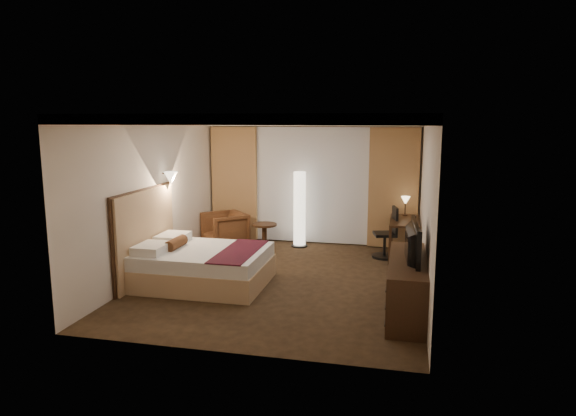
% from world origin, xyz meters
% --- Properties ---
extents(floor, '(4.50, 5.50, 0.01)m').
position_xyz_m(floor, '(0.00, 0.00, 0.00)').
color(floor, black).
rests_on(floor, ground).
extents(ceiling, '(4.50, 5.50, 0.01)m').
position_xyz_m(ceiling, '(0.00, 0.00, 2.70)').
color(ceiling, white).
rests_on(ceiling, back_wall).
extents(back_wall, '(4.50, 0.02, 2.70)m').
position_xyz_m(back_wall, '(0.00, 2.75, 1.35)').
color(back_wall, beige).
rests_on(back_wall, floor).
extents(left_wall, '(0.02, 5.50, 2.70)m').
position_xyz_m(left_wall, '(-2.25, 0.00, 1.35)').
color(left_wall, beige).
rests_on(left_wall, floor).
extents(right_wall, '(0.02, 5.50, 2.70)m').
position_xyz_m(right_wall, '(2.25, 0.00, 1.35)').
color(right_wall, beige).
rests_on(right_wall, floor).
extents(crown_molding, '(4.50, 5.50, 0.12)m').
position_xyz_m(crown_molding, '(0.00, 0.00, 2.64)').
color(crown_molding, black).
rests_on(crown_molding, ceiling).
extents(soffit, '(4.50, 0.50, 0.20)m').
position_xyz_m(soffit, '(0.00, 2.50, 2.60)').
color(soffit, white).
rests_on(soffit, ceiling).
extents(curtain_sheer, '(2.48, 0.04, 2.45)m').
position_xyz_m(curtain_sheer, '(0.00, 2.67, 1.25)').
color(curtain_sheer, silver).
rests_on(curtain_sheer, back_wall).
extents(curtain_left_drape, '(1.00, 0.14, 2.45)m').
position_xyz_m(curtain_left_drape, '(-1.70, 2.61, 1.25)').
color(curtain_left_drape, '#B17F51').
rests_on(curtain_left_drape, back_wall).
extents(curtain_right_drape, '(1.00, 0.14, 2.45)m').
position_xyz_m(curtain_right_drape, '(1.70, 2.61, 1.25)').
color(curtain_right_drape, '#B17F51').
rests_on(curtain_right_drape, back_wall).
extents(wall_sconce, '(0.24, 0.24, 0.24)m').
position_xyz_m(wall_sconce, '(-2.09, 0.30, 1.62)').
color(wall_sconce, white).
rests_on(wall_sconce, left_wall).
extents(bed, '(2.00, 1.56, 0.58)m').
position_xyz_m(bed, '(-1.19, -0.48, 0.29)').
color(bed, white).
rests_on(bed, floor).
extents(headboard, '(0.12, 1.86, 1.50)m').
position_xyz_m(headboard, '(-2.20, -0.48, 0.75)').
color(headboard, tan).
rests_on(headboard, floor).
extents(armchair, '(1.08, 1.08, 0.81)m').
position_xyz_m(armchair, '(-1.68, 1.88, 0.41)').
color(armchair, '#523118').
rests_on(armchair, floor).
extents(side_table, '(0.51, 0.51, 0.56)m').
position_xyz_m(side_table, '(-0.81, 1.81, 0.28)').
color(side_table, black).
rests_on(side_table, floor).
extents(floor_lamp, '(0.33, 0.33, 1.59)m').
position_xyz_m(floor_lamp, '(-0.19, 2.30, 0.79)').
color(floor_lamp, white).
rests_on(floor_lamp, floor).
extents(desk, '(0.55, 1.23, 0.75)m').
position_xyz_m(desk, '(1.95, 1.86, 0.38)').
color(desk, black).
rests_on(desk, floor).
extents(desk_lamp, '(0.18, 0.18, 0.34)m').
position_xyz_m(desk_lamp, '(1.95, 2.32, 0.92)').
color(desk_lamp, '#FFD899').
rests_on(desk_lamp, desk).
extents(office_chair, '(0.58, 0.58, 1.00)m').
position_xyz_m(office_chair, '(1.59, 1.81, 0.50)').
color(office_chair, black).
rests_on(office_chair, floor).
extents(dresser, '(0.50, 1.96, 0.76)m').
position_xyz_m(dresser, '(2.00, -1.01, 0.38)').
color(dresser, black).
rests_on(dresser, floor).
extents(television, '(0.74, 1.20, 0.15)m').
position_xyz_m(television, '(1.97, -1.01, 1.10)').
color(television, black).
rests_on(television, dresser).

